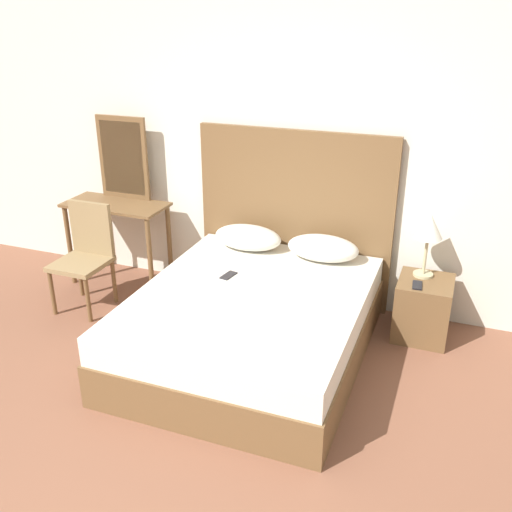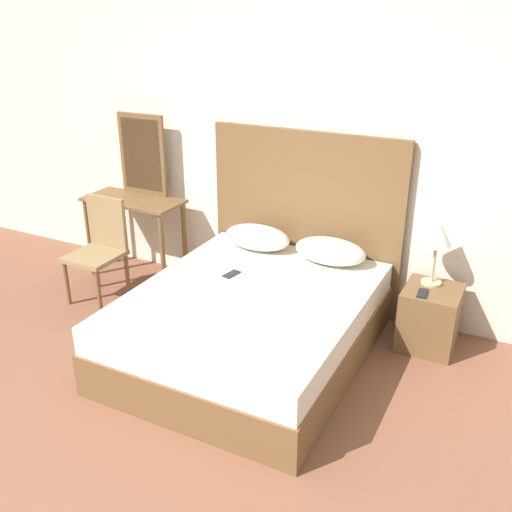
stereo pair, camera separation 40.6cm
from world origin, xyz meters
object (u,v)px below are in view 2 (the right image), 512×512
object	(u,v)px
table_lamp	(438,235)
vanity_desk	(134,215)
nightstand	(430,317)
phone_on_nightstand	(423,293)
chair	(101,244)
bed	(250,324)
phone_on_bed	(232,274)

from	to	relation	value
table_lamp	vanity_desk	bearing A→B (deg)	-177.72
nightstand	table_lamp	distance (m)	0.64
vanity_desk	nightstand	bearing A→B (deg)	0.40
table_lamp	phone_on_nightstand	bearing A→B (deg)	-95.96
phone_on_nightstand	chair	bearing A→B (deg)	-172.10
bed	phone_on_nightstand	distance (m)	1.28
nightstand	table_lamp	world-z (taller)	table_lamp
nightstand	phone_on_nightstand	bearing A→B (deg)	-117.17
table_lamp	chair	distance (m)	2.80
bed	nightstand	world-z (taller)	bed
phone_on_bed	phone_on_nightstand	size ratio (longest dim) A/B	1.03
phone_on_nightstand	vanity_desk	distance (m)	2.69
vanity_desk	chair	world-z (taller)	chair
nightstand	vanity_desk	bearing A→B (deg)	-179.60
phone_on_nightstand	vanity_desk	world-z (taller)	vanity_desk
phone_on_bed	vanity_desk	xyz separation A→B (m)	(-1.32, 0.51, 0.10)
phone_on_bed	phone_on_nightstand	world-z (taller)	phone_on_bed
bed	nightstand	xyz separation A→B (m)	(1.15, 0.74, -0.02)
bed	chair	distance (m)	1.64
phone_on_bed	vanity_desk	world-z (taller)	vanity_desk
vanity_desk	chair	size ratio (longest dim) A/B	1.03
phone_on_bed	table_lamp	size ratio (longest dim) A/B	0.31
chair	phone_on_nightstand	bearing A→B (deg)	7.90
nightstand	chair	size ratio (longest dim) A/B	0.53
chair	phone_on_bed	bearing A→B (deg)	-2.08
phone_on_bed	chair	bearing A→B (deg)	177.92
nightstand	phone_on_nightstand	xyz separation A→B (m)	(-0.06, -0.11, 0.24)
nightstand	vanity_desk	size ratio (longest dim) A/B	0.51
nightstand	bed	bearing A→B (deg)	-147.38
chair	bed	bearing A→B (deg)	-8.91
table_lamp	bed	bearing A→B (deg)	-143.50
vanity_desk	chair	xyz separation A→B (m)	(-0.02, -0.47, -0.12)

